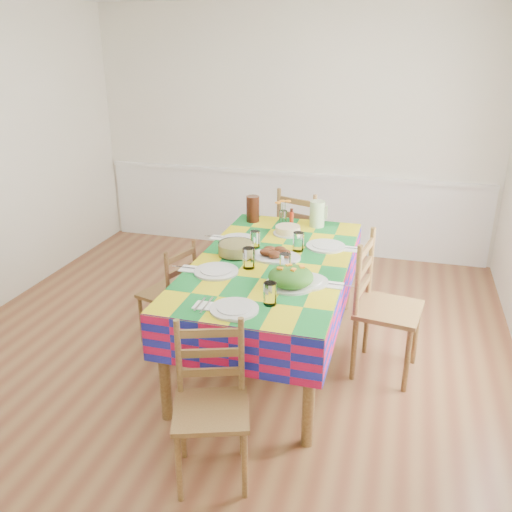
% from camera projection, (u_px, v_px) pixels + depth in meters
% --- Properties ---
extents(room, '(4.58, 5.08, 2.78)m').
position_uv_depth(room, '(215.00, 189.00, 3.74)').
color(room, brown).
rests_on(room, ground).
extents(wainscot, '(4.41, 0.06, 0.92)m').
position_uv_depth(wainscot, '(289.00, 209.00, 6.28)').
color(wainscot, white).
rests_on(wainscot, room).
extents(dining_table, '(1.11, 2.06, 0.80)m').
position_uv_depth(dining_table, '(272.00, 271.00, 4.03)').
color(dining_table, brown).
rests_on(dining_table, room).
extents(setting_near_head, '(0.48, 0.32, 0.14)m').
position_uv_depth(setting_near_head, '(246.00, 303.00, 3.27)').
color(setting_near_head, silver).
rests_on(setting_near_head, dining_table).
extents(setting_left_near, '(0.57, 0.34, 0.15)m').
position_uv_depth(setting_left_near, '(227.00, 266.00, 3.80)').
color(setting_left_near, silver).
rests_on(setting_left_near, dining_table).
extents(setting_left_far, '(0.51, 0.30, 0.13)m').
position_uv_depth(setting_left_far, '(244.00, 239.00, 4.33)').
color(setting_left_far, silver).
rests_on(setting_left_far, dining_table).
extents(setting_right_near, '(0.54, 0.31, 0.14)m').
position_uv_depth(setting_right_near, '(300.00, 275.00, 3.67)').
color(setting_right_near, silver).
rests_on(setting_right_near, dining_table).
extents(setting_right_far, '(0.58, 0.33, 0.15)m').
position_uv_depth(setting_right_far, '(317.00, 244.00, 4.20)').
color(setting_right_far, silver).
rests_on(setting_right_far, dining_table).
extents(meat_platter, '(0.39, 0.28, 0.08)m').
position_uv_depth(meat_platter, '(275.00, 254.00, 4.02)').
color(meat_platter, silver).
rests_on(meat_platter, dining_table).
extents(salad_platter, '(0.33, 0.33, 0.14)m').
position_uv_depth(salad_platter, '(291.00, 278.00, 3.57)').
color(salad_platter, silver).
rests_on(salad_platter, dining_table).
extents(pasta_bowl, '(0.27, 0.27, 0.10)m').
position_uv_depth(pasta_bowl, '(236.00, 249.00, 4.07)').
color(pasta_bowl, white).
rests_on(pasta_bowl, dining_table).
extents(cake, '(0.24, 0.24, 0.07)m').
position_uv_depth(cake, '(288.00, 230.00, 4.52)').
color(cake, silver).
rests_on(cake, dining_table).
extents(serving_utensils, '(0.16, 0.35, 0.01)m').
position_uv_depth(serving_utensils, '(289.00, 266.00, 3.88)').
color(serving_utensils, black).
rests_on(serving_utensils, dining_table).
extents(flower_vase, '(0.14, 0.12, 0.22)m').
position_uv_depth(flower_vase, '(283.00, 213.00, 4.76)').
color(flower_vase, white).
rests_on(flower_vase, dining_table).
extents(hot_sauce, '(0.03, 0.03, 0.14)m').
position_uv_depth(hot_sauce, '(292.00, 217.00, 4.73)').
color(hot_sauce, red).
rests_on(hot_sauce, dining_table).
extents(green_pitcher, '(0.13, 0.13, 0.22)m').
position_uv_depth(green_pitcher, '(317.00, 214.00, 4.68)').
color(green_pitcher, '#ACCE91').
rests_on(green_pitcher, dining_table).
extents(tea_pitcher, '(0.12, 0.12, 0.23)m').
position_uv_depth(tea_pitcher, '(253.00, 209.00, 4.80)').
color(tea_pitcher, black).
rests_on(tea_pitcher, dining_table).
extents(name_card, '(0.09, 0.03, 0.02)m').
position_uv_depth(name_card, '(236.00, 320.00, 3.12)').
color(name_card, silver).
rests_on(name_card, dining_table).
extents(chair_near, '(0.51, 0.50, 0.92)m').
position_uv_depth(chair_near, '(211.00, 405.00, 2.96)').
color(chair_near, brown).
rests_on(chair_near, room).
extents(chair_far, '(0.56, 0.55, 1.02)m').
position_uv_depth(chair_far, '(303.00, 240.00, 5.27)').
color(chair_far, brown).
rests_on(chair_far, room).
extents(chair_left, '(0.46, 0.47, 0.85)m').
position_uv_depth(chair_left, '(171.00, 294.00, 4.33)').
color(chair_left, brown).
rests_on(chair_left, room).
extents(chair_right, '(0.50, 0.52, 1.05)m').
position_uv_depth(chair_right, '(382.00, 308.00, 3.90)').
color(chair_right, brown).
rests_on(chair_right, room).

